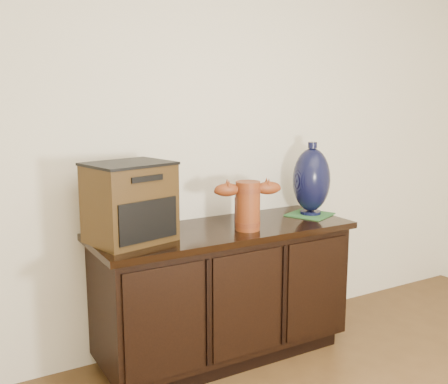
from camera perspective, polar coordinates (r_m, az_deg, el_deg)
sideboard at (r=3.00m, az=-0.08°, el=-10.74°), size 1.46×0.56×0.75m
terracotta_vessel at (r=2.81m, az=2.61°, el=-1.18°), size 0.38×0.17×0.27m
tv_radio at (r=2.62m, az=-10.22°, el=-1.11°), size 0.46×0.40×0.40m
green_mat at (r=3.23m, az=9.32°, el=-2.42°), size 0.31×0.31×0.01m
lamp_base at (r=3.19m, az=9.49°, el=1.29°), size 0.30×0.30×0.44m
spray_can at (r=3.04m, az=1.66°, el=-1.65°), size 0.05×0.05×0.16m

